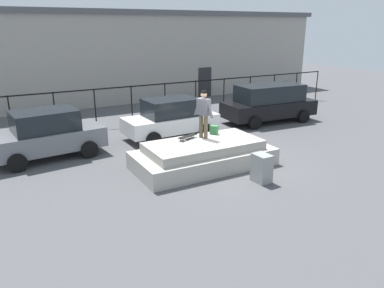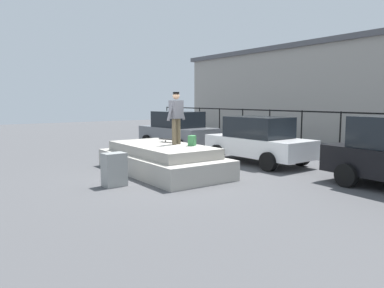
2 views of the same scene
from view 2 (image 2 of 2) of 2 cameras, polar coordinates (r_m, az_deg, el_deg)
ground_plane at (r=11.37m, az=-2.70°, el=-5.11°), size 60.00×60.00×0.00m
concrete_ledge at (r=12.08m, az=-4.65°, el=-2.41°), size 4.85×2.36×0.91m
skateboarder at (r=11.95m, az=-2.44°, el=4.59°), size 0.37×0.87×1.68m
skateboard at (r=12.56m, az=-3.41°, el=0.69°), size 0.83×0.47×0.12m
backpack at (r=11.65m, az=0.01°, el=0.52°), size 0.33×0.34×0.32m
car_grey_sedan_near at (r=17.81m, az=-2.20°, el=2.14°), size 4.20×2.36×1.80m
car_white_sedan_mid at (r=13.90m, az=10.09°, el=0.60°), size 4.15×2.07×1.73m
utility_box at (r=10.35m, az=-11.83°, el=-3.85°), size 0.46×0.62×0.91m
fence_row at (r=16.13m, az=19.02°, el=2.67°), size 24.06×0.06×1.90m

